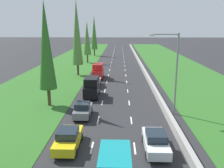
% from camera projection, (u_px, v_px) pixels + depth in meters
% --- Properties ---
extents(ground_plane, '(300.00, 300.00, 0.00)m').
position_uv_depth(ground_plane, '(118.00, 64.00, 63.68)').
color(ground_plane, '#28282B').
rests_on(ground_plane, ground).
extents(grass_verge_left, '(14.00, 140.00, 0.04)m').
position_uv_depth(grass_verge_left, '(70.00, 64.00, 64.06)').
color(grass_verge_left, '#2D6623').
rests_on(grass_verge_left, ground).
extents(grass_verge_right, '(14.00, 140.00, 0.04)m').
position_uv_depth(grass_verge_right, '(173.00, 64.00, 63.24)').
color(grass_verge_right, '#2D6623').
rests_on(grass_verge_right, ground).
extents(median_barrier, '(0.44, 120.00, 0.85)m').
position_uv_depth(median_barrier, '(140.00, 62.00, 63.41)').
color(median_barrier, '#9E9B93').
rests_on(median_barrier, ground).
extents(lane_markings, '(3.64, 116.00, 0.01)m').
position_uv_depth(lane_markings, '(118.00, 64.00, 63.68)').
color(lane_markings, white).
rests_on(lane_markings, ground).
extents(yellow_sedan_left_lane, '(1.82, 4.50, 1.64)m').
position_uv_depth(yellow_sedan_left_lane, '(68.00, 139.00, 19.79)').
color(yellow_sedan_left_lane, yellow).
rests_on(yellow_sedan_left_lane, ground).
extents(white_sedan_right_lane, '(1.82, 4.50, 1.64)m').
position_uv_depth(white_sedan_right_lane, '(156.00, 141.00, 19.32)').
color(white_sedan_right_lane, white).
rests_on(white_sedan_right_lane, ground).
extents(grey_hatchback_left_lane, '(1.74, 3.90, 1.72)m').
position_uv_depth(grey_hatchback_left_lane, '(83.00, 110.00, 26.48)').
color(grey_hatchback_left_lane, slate).
rests_on(grey_hatchback_left_lane, ground).
extents(black_van_left_lane, '(1.96, 4.90, 2.82)m').
position_uv_depth(black_van_left_lane, '(92.00, 87.00, 33.93)').
color(black_van_left_lane, black).
rests_on(black_van_left_lane, ground).
extents(silver_sedan_left_lane, '(1.82, 4.50, 1.64)m').
position_uv_depth(silver_sedan_left_lane, '(95.00, 81.00, 40.15)').
color(silver_sedan_left_lane, silver).
rests_on(silver_sedan_left_lane, ground).
extents(red_van_left_lane, '(1.96, 4.90, 2.82)m').
position_uv_depth(red_van_left_lane, '(98.00, 71.00, 46.07)').
color(red_van_left_lane, red).
rests_on(red_van_left_lane, ground).
extents(poplar_tree_second, '(2.12, 2.12, 12.74)m').
position_uv_depth(poplar_tree_second, '(46.00, 46.00, 28.87)').
color(poplar_tree_second, '#4C3823').
rests_on(poplar_tree_second, ground).
extents(poplar_tree_third, '(2.17, 2.17, 14.69)m').
position_uv_depth(poplar_tree_third, '(77.00, 33.00, 47.32)').
color(poplar_tree_third, '#4C3823').
rests_on(poplar_tree_third, ground).
extents(poplar_tree_fourth, '(2.07, 2.07, 10.86)m').
position_uv_depth(poplar_tree_fourth, '(87.00, 38.00, 64.24)').
color(poplar_tree_fourth, '#4C3823').
rests_on(poplar_tree_fourth, ground).
extents(poplar_tree_fifth, '(2.12, 2.12, 12.87)m').
position_uv_depth(poplar_tree_fifth, '(94.00, 33.00, 79.35)').
color(poplar_tree_fifth, '#4C3823').
rests_on(poplar_tree_fifth, ground).
extents(street_light_mast, '(3.20, 0.28, 9.00)m').
position_uv_depth(street_light_mast, '(174.00, 68.00, 26.42)').
color(street_light_mast, gray).
rests_on(street_light_mast, ground).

